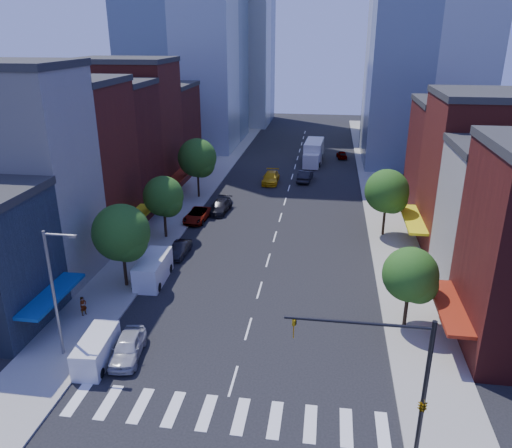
{
  "coord_description": "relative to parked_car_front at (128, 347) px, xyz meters",
  "views": [
    {
      "loc": [
        5.17,
        -25.35,
        20.68
      ],
      "look_at": [
        -0.69,
        14.68,
        5.0
      ],
      "focal_mm": 35.0,
      "sensor_mm": 36.0,
      "label": 1
    }
  ],
  "objects": [
    {
      "name": "box_truck",
      "position": [
        10.32,
        55.35,
        0.96
      ],
      "size": [
        3.23,
        9.26,
        3.67
      ],
      "rotation": [
        0.0,
        0.0,
        -0.06
      ],
      "color": "silver",
      "rests_on": "ground"
    },
    {
      "name": "tree_right_near",
      "position": [
        19.16,
        6.49,
        3.41
      ],
      "size": [
        4.0,
        4.0,
        6.2
      ],
      "color": "black",
      "rests_on": "sidewalk_right"
    },
    {
      "name": "bldg_right_2",
      "position": [
        28.51,
        22.57,
        6.72
      ],
      "size": [
        12.0,
        10.0,
        15.0
      ],
      "primitive_type": "cube",
      "color": "maroon",
      "rests_on": "ground"
    },
    {
      "name": "parked_car_second",
      "position": [
        -1.22,
        16.46,
        -0.13
      ],
      "size": [
        1.49,
        4.0,
        1.31
      ],
      "primitive_type": "imported",
      "rotation": [
        0.0,
        0.0,
        -0.03
      ],
      "color": "black",
      "rests_on": "ground"
    },
    {
      "name": "cargo_van_far",
      "position": [
        -1.99,
        10.77,
        0.34
      ],
      "size": [
        2.33,
        5.37,
        2.26
      ],
      "rotation": [
        0.0,
        0.0,
        0.04
      ],
      "color": "silver",
      "rests_on": "ground"
    },
    {
      "name": "parked_car_rear",
      "position": [
        0.01,
        29.39,
        -0.05
      ],
      "size": [
        2.49,
        5.2,
        1.46
      ],
      "primitive_type": "imported",
      "rotation": [
        0.0,
        0.0,
        -0.09
      ],
      "color": "black",
      "rests_on": "ground"
    },
    {
      "name": "bldg_left_2",
      "position": [
        -13.49,
        19.07,
        7.22
      ],
      "size": [
        12.0,
        9.0,
        16.0
      ],
      "primitive_type": "cube",
      "color": "maroon",
      "rests_on": "ground"
    },
    {
      "name": "sidewalk_right",
      "position": [
        20.01,
        38.57,
        -0.7
      ],
      "size": [
        5.0,
        120.0,
        0.15
      ],
      "primitive_type": "cube",
      "color": "gray",
      "rests_on": "ground"
    },
    {
      "name": "parked_car_front",
      "position": [
        0.0,
        0.0,
        0.0
      ],
      "size": [
        2.43,
        4.78,
        1.56
      ],
      "primitive_type": "imported",
      "rotation": [
        0.0,
        0.0,
        0.13
      ],
      "color": "#B0B0B5",
      "rests_on": "ground"
    },
    {
      "name": "streetlight",
      "position": [
        -4.3,
        -0.43,
        4.5
      ],
      "size": [
        2.25,
        0.25,
        9.0
      ],
      "color": "slate",
      "rests_on": "sidewalk_left"
    },
    {
      "name": "bldg_left_4",
      "position": [
        -13.49,
        36.07,
        7.72
      ],
      "size": [
        12.0,
        9.0,
        17.0
      ],
      "primitive_type": "cube",
      "color": "maroon",
      "rests_on": "ground"
    },
    {
      "name": "cargo_van_near",
      "position": [
        -1.81,
        -0.95,
        0.17
      ],
      "size": [
        2.09,
        4.6,
        1.91
      ],
      "rotation": [
        0.0,
        0.0,
        0.07
      ],
      "color": "silver",
      "rests_on": "ground"
    },
    {
      "name": "sidewalk_left",
      "position": [
        -4.99,
        38.57,
        -0.7
      ],
      "size": [
        5.0,
        120.0,
        0.15
      ],
      "primitive_type": "cube",
      "color": "gray",
      "rests_on": "ground"
    },
    {
      "name": "bldg_right_3",
      "position": [
        28.51,
        32.57,
        5.72
      ],
      "size": [
        12.0,
        10.0,
        13.0
      ],
      "primitive_type": "cube",
      "color": "#491312",
      "rests_on": "ground"
    },
    {
      "name": "parked_car_third",
      "position": [
        -1.99,
        26.06,
        -0.08
      ],
      "size": [
        2.58,
        5.14,
        1.39
      ],
      "primitive_type": "imported",
      "rotation": [
        0.0,
        0.0,
        -0.05
      ],
      "color": "#999999",
      "rests_on": "ground"
    },
    {
      "name": "crosswalk",
      "position": [
        7.51,
        -4.43,
        -0.77
      ],
      "size": [
        19.0,
        3.0,
        0.01
      ],
      "primitive_type": "cube",
      "color": "silver",
      "rests_on": "ground"
    },
    {
      "name": "tree_left_mid",
      "position": [
        -3.84,
        20.49,
        3.75
      ],
      "size": [
        4.2,
        4.2,
        6.65
      ],
      "color": "black",
      "rests_on": "sidewalk_left"
    },
    {
      "name": "bldg_left_3",
      "position": [
        -13.49,
        27.57,
        6.72
      ],
      "size": [
        12.0,
        8.0,
        15.0
      ],
      "primitive_type": "cube",
      "color": "#491312",
      "rests_on": "ground"
    },
    {
      "name": "traffic_car_far",
      "position": [
        15.1,
        59.56,
        -0.13
      ],
      "size": [
        1.97,
        3.95,
        1.29
      ],
      "primitive_type": "imported",
      "rotation": [
        0.0,
        0.0,
        3.26
      ],
      "color": "#999999",
      "rests_on": "ground"
    },
    {
      "name": "traffic_signal",
      "position": [
        17.45,
        -5.93,
        3.38
      ],
      "size": [
        7.24,
        2.24,
        8.0
      ],
      "color": "black",
      "rests_on": "sidewalk_right"
    },
    {
      "name": "tree_left_far",
      "position": [
        -3.84,
        34.49,
        4.42
      ],
      "size": [
        5.0,
        5.0,
        7.75
      ],
      "color": "black",
      "rests_on": "sidewalk_left"
    },
    {
      "name": "pedestrian_near",
      "position": [
        -5.35,
        4.42,
        0.15
      ],
      "size": [
        0.6,
        0.68,
        1.56
      ],
      "primitive_type": "imported",
      "rotation": [
        0.0,
        0.0,
        1.07
      ],
      "color": "#999999",
      "rests_on": "sidewalk_left"
    },
    {
      "name": "bldg_left_1",
      "position": [
        -13.49,
        10.57,
        8.22
      ],
      "size": [
        12.0,
        8.0,
        18.0
      ],
      "primitive_type": "cube",
      "color": "beige",
      "rests_on": "ground"
    },
    {
      "name": "bldg_left_5",
      "position": [
        -13.49,
        45.57,
        5.72
      ],
      "size": [
        12.0,
        10.0,
        13.0
      ],
      "primitive_type": "cube",
      "color": "#491312",
      "rests_on": "ground"
    },
    {
      "name": "tree_right_far",
      "position": [
        19.16,
        24.49,
        4.09
      ],
      "size": [
        4.6,
        4.6,
        7.2
      ],
      "color": "black",
      "rests_on": "sidewalk_right"
    },
    {
      "name": "tree_left_near",
      "position": [
        -3.84,
        9.49,
        4.09
      ],
      "size": [
        4.8,
        4.8,
        7.3
      ],
      "color": "black",
      "rests_on": "sidewalk_left"
    },
    {
      "name": "ground",
      "position": [
        7.51,
        -1.43,
        -0.78
      ],
      "size": [
        220.0,
        220.0,
        0.0
      ],
      "primitive_type": "plane",
      "color": "black",
      "rests_on": "ground"
    },
    {
      "name": "taxi",
      "position": [
        4.67,
        42.75,
        0.02
      ],
      "size": [
        2.25,
        5.49,
        1.59
      ],
      "primitive_type": "imported",
      "rotation": [
        0.0,
        0.0,
        0.0
      ],
      "color": "#D6A20B",
      "rests_on": "ground"
    },
    {
      "name": "traffic_car_oncoming",
      "position": [
        9.57,
        44.3,
        0.05
      ],
      "size": [
        2.27,
        5.16,
        1.65
      ],
      "primitive_type": "imported",
      "rotation": [
        0.0,
        0.0,
        3.03
      ],
      "color": "black",
      "rests_on": "ground"
    },
    {
      "name": "pedestrian_far",
      "position": [
        -3.18,
        9.03,
        0.14
      ],
      "size": [
        0.88,
        0.94,
        1.54
      ],
      "primitive_type": "imported",
      "rotation": [
        0.0,
        0.0,
        -2.11
      ],
      "color": "#999999",
      "rests_on": "sidewalk_left"
    }
  ]
}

